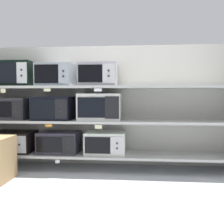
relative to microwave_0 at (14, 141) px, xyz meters
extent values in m
cube|color=#B2B7BC|center=(1.28, -1.00, -0.34)|extent=(7.19, 6.00, 0.02)
cube|color=beige|center=(1.28, 0.27, 0.46)|extent=(3.39, 0.04, 1.59)
cube|color=beige|center=(1.28, 0.00, -0.15)|extent=(3.19, 0.49, 0.03)
cube|color=black|center=(0.00, 0.00, 0.00)|extent=(0.51, 0.40, 0.26)
cube|color=black|center=(-0.07, -0.20, 0.00)|extent=(0.32, 0.01, 0.21)
cube|color=silver|center=(0.17, -0.20, 0.00)|extent=(0.16, 0.01, 0.21)
cylinder|color=#262628|center=(0.17, -0.21, 0.00)|extent=(0.02, 0.01, 0.02)
cube|color=#2E2C39|center=(0.60, 0.00, 0.00)|extent=(0.50, 0.38, 0.27)
cube|color=black|center=(0.54, -0.19, 0.00)|extent=(0.32, 0.01, 0.19)
cube|color=black|center=(0.77, -0.19, 0.00)|extent=(0.14, 0.01, 0.21)
cylinder|color=#262628|center=(0.77, -0.20, -0.03)|extent=(0.02, 0.01, 0.02)
cylinder|color=#262628|center=(0.77, -0.20, 0.03)|extent=(0.02, 0.01, 0.02)
cube|color=silver|center=(1.20, 0.00, 0.00)|extent=(0.50, 0.37, 0.27)
cube|color=black|center=(1.12, -0.19, 0.00)|extent=(0.31, 0.01, 0.20)
cube|color=silver|center=(1.36, -0.18, 0.00)|extent=(0.16, 0.01, 0.22)
cylinder|color=#262628|center=(1.36, -0.19, -0.03)|extent=(0.02, 0.01, 0.02)
cylinder|color=#262628|center=(1.36, -0.19, 0.03)|extent=(0.02, 0.01, 0.02)
cube|color=white|center=(0.65, -0.25, -0.19)|extent=(0.05, 0.00, 0.04)
cube|color=beige|center=(1.28, 0.00, 0.28)|extent=(3.19, 0.49, 0.03)
cube|color=#302D34|center=(-0.02, 0.00, 0.43)|extent=(0.46, 0.38, 0.27)
cube|color=black|center=(-0.08, -0.19, 0.43)|extent=(0.31, 0.01, 0.19)
cube|color=black|center=(0.14, -0.19, 0.43)|extent=(0.12, 0.01, 0.22)
cylinder|color=#262628|center=(0.14, -0.20, 0.40)|extent=(0.02, 0.01, 0.02)
cylinder|color=#262628|center=(0.14, -0.20, 0.46)|extent=(0.02, 0.01, 0.02)
cube|color=black|center=(0.54, 0.00, 0.44)|extent=(0.47, 0.42, 0.29)
cube|color=black|center=(0.47, -0.21, 0.44)|extent=(0.30, 0.01, 0.24)
cube|color=black|center=(0.69, -0.21, 0.44)|extent=(0.14, 0.01, 0.23)
cylinder|color=#262628|center=(0.69, -0.22, 0.40)|extent=(0.02, 0.01, 0.02)
cylinder|color=#262628|center=(0.69, -0.22, 0.47)|extent=(0.02, 0.01, 0.02)
cube|color=silver|center=(1.13, 0.00, 0.45)|extent=(0.52, 0.39, 0.33)
cube|color=black|center=(1.05, -0.19, 0.45)|extent=(0.33, 0.01, 0.24)
cube|color=black|center=(1.30, -0.19, 0.45)|extent=(0.17, 0.01, 0.26)
cube|color=orange|center=(0.55, -0.25, 0.24)|extent=(0.08, 0.00, 0.03)
cube|color=beige|center=(1.14, -0.25, 0.23)|extent=(0.08, 0.00, 0.05)
cube|color=beige|center=(1.28, 0.00, 0.70)|extent=(3.19, 0.49, 0.03)
cube|color=black|center=(0.01, 0.00, 0.87)|extent=(0.53, 0.33, 0.32)
cube|color=black|center=(-0.05, -0.17, 0.87)|extent=(0.37, 0.01, 0.25)
cube|color=silver|center=(0.20, -0.17, 0.87)|extent=(0.13, 0.01, 0.25)
cylinder|color=#262628|center=(0.20, -0.17, 0.84)|extent=(0.02, 0.01, 0.02)
cylinder|color=#262628|center=(0.20, -0.17, 0.91)|extent=(0.02, 0.01, 0.02)
cube|color=#9EA6AE|center=(0.58, 0.00, 0.85)|extent=(0.44, 0.42, 0.28)
cube|color=black|center=(0.52, -0.21, 0.85)|extent=(0.29, 0.01, 0.22)
cube|color=#9EA6AE|center=(0.73, -0.21, 0.85)|extent=(0.12, 0.01, 0.22)
cylinder|color=#262628|center=(0.73, -0.22, 0.82)|extent=(0.02, 0.01, 0.02)
cylinder|color=#262628|center=(0.73, -0.22, 0.88)|extent=(0.02, 0.01, 0.02)
cube|color=#A5A2AA|center=(1.11, 0.00, 0.85)|extent=(0.46, 0.39, 0.28)
cube|color=black|center=(1.04, -0.20, 0.85)|extent=(0.29, 0.01, 0.20)
cube|color=silver|center=(1.26, -0.20, 0.85)|extent=(0.14, 0.01, 0.22)
cylinder|color=#262628|center=(1.26, -0.21, 0.82)|extent=(0.02, 0.01, 0.02)
cylinder|color=#262628|center=(1.26, -0.21, 0.88)|extent=(0.02, 0.01, 0.02)
cube|color=beige|center=(0.00, -0.25, 0.65)|extent=(0.06, 0.00, 0.05)
cube|color=beige|center=(0.54, -0.25, 0.66)|extent=(0.08, 0.00, 0.03)
cube|color=white|center=(1.14, -0.25, 0.66)|extent=(0.09, 0.00, 0.04)
camera|label=1|loc=(1.57, -3.20, 0.59)|focal=41.41mm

